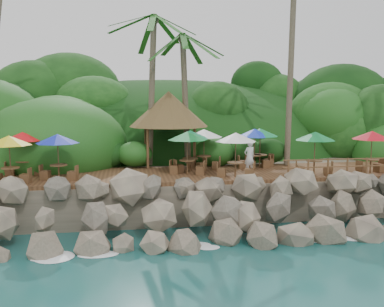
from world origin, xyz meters
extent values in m
plane|color=#19514F|center=(0.00, 0.00, 0.00)|extent=(140.00, 140.00, 0.00)
cube|color=gray|center=(0.00, 16.00, 1.05)|extent=(32.00, 25.20, 2.10)
ellipsoid|color=#143811|center=(0.00, 23.50, 0.00)|extent=(44.80, 28.00, 15.40)
cube|color=brown|center=(0.00, 6.00, 2.20)|extent=(26.00, 5.00, 0.20)
ellipsoid|color=white|center=(-6.00, 0.30, 0.03)|extent=(1.20, 0.80, 0.06)
ellipsoid|color=white|center=(-3.00, 0.30, 0.03)|extent=(1.20, 0.80, 0.06)
ellipsoid|color=white|center=(0.00, 0.30, 0.03)|extent=(1.20, 0.80, 0.06)
ellipsoid|color=white|center=(3.00, 0.30, 0.03)|extent=(1.20, 0.80, 0.06)
ellipsoid|color=white|center=(6.00, 0.30, 0.03)|extent=(1.20, 0.80, 0.06)
cylinder|color=brown|center=(-2.02, 9.07, 6.80)|extent=(0.86, 0.95, 9.01)
ellipsoid|color=#23601E|center=(-2.02, 9.07, 11.31)|extent=(6.00, 6.00, 2.40)
cylinder|color=brown|center=(0.08, 9.33, 6.30)|extent=(0.89, 1.09, 7.99)
ellipsoid|color=#23601E|center=(0.08, 9.33, 10.29)|extent=(6.00, 6.00, 2.40)
cylinder|color=brown|center=(6.54, 8.30, 8.30)|extent=(1.01, 1.44, 11.98)
cylinder|color=brown|center=(-2.36, 7.82, 3.50)|extent=(0.16, 0.16, 2.40)
cylinder|color=brown|center=(0.44, 7.82, 3.50)|extent=(0.16, 0.16, 2.40)
cylinder|color=brown|center=(-2.36, 10.62, 3.50)|extent=(0.16, 0.16, 2.40)
cylinder|color=brown|center=(0.44, 10.62, 3.50)|extent=(0.16, 0.16, 2.40)
cone|color=brown|center=(-0.96, 9.22, 5.80)|extent=(4.93, 4.93, 2.20)
cylinder|color=brown|center=(-0.05, 6.33, 2.69)|extent=(0.08, 0.08, 0.77)
cylinder|color=brown|center=(-0.05, 6.33, 3.08)|extent=(0.87, 0.87, 0.05)
cylinder|color=brown|center=(-0.05, 6.33, 3.44)|extent=(0.05, 0.05, 2.29)
cone|color=#0D7943|center=(-0.05, 6.33, 4.43)|extent=(2.19, 2.19, 0.47)
cube|color=brown|center=(-0.74, 6.09, 2.54)|extent=(0.55, 0.55, 0.48)
cube|color=brown|center=(0.64, 6.56, 2.54)|extent=(0.55, 0.55, 0.48)
cylinder|color=brown|center=(9.82, 4.40, 2.69)|extent=(0.08, 0.08, 0.77)
cylinder|color=brown|center=(9.82, 4.40, 3.08)|extent=(0.87, 0.87, 0.05)
cylinder|color=brown|center=(9.82, 4.40, 3.44)|extent=(0.05, 0.05, 2.29)
cone|color=#B90B17|center=(9.82, 4.40, 4.43)|extent=(2.19, 2.19, 0.47)
cube|color=brown|center=(9.14, 4.14, 2.54)|extent=(0.56, 0.56, 0.48)
cube|color=brown|center=(10.50, 4.66, 2.54)|extent=(0.56, 0.56, 0.48)
cylinder|color=brown|center=(-9.22, 4.40, 2.69)|extent=(0.08, 0.08, 0.77)
cylinder|color=brown|center=(-9.22, 4.40, 3.08)|extent=(0.87, 0.87, 0.05)
cylinder|color=brown|center=(-9.22, 4.40, 3.44)|extent=(0.05, 0.05, 2.29)
cone|color=yellow|center=(-9.22, 4.40, 4.43)|extent=(2.19, 2.19, 0.47)
cube|color=brown|center=(-8.51, 4.26, 2.54)|extent=(0.51, 0.51, 0.48)
cylinder|color=brown|center=(0.88, 7.15, 2.69)|extent=(0.08, 0.08, 0.77)
cylinder|color=brown|center=(0.88, 7.15, 3.08)|extent=(0.87, 0.87, 0.05)
cylinder|color=brown|center=(0.88, 7.15, 3.44)|extent=(0.05, 0.05, 2.29)
cone|color=white|center=(0.88, 7.15, 4.43)|extent=(2.19, 2.19, 0.47)
cube|color=brown|center=(0.20, 7.39, 2.54)|extent=(0.56, 0.56, 0.48)
cube|color=brown|center=(1.57, 6.91, 2.54)|extent=(0.56, 0.56, 0.48)
cylinder|color=brown|center=(-7.04, 4.95, 2.69)|extent=(0.08, 0.08, 0.77)
cylinder|color=brown|center=(-7.04, 4.95, 3.08)|extent=(0.87, 0.87, 0.05)
cylinder|color=brown|center=(-7.04, 4.95, 3.44)|extent=(0.05, 0.05, 2.29)
cone|color=#0D1DB2|center=(-7.04, 4.95, 4.43)|extent=(2.19, 2.19, 0.47)
cube|color=brown|center=(-7.74, 5.14, 2.54)|extent=(0.54, 0.54, 0.48)
cube|color=brown|center=(-6.33, 4.76, 2.54)|extent=(0.54, 0.54, 0.48)
cylinder|color=brown|center=(3.92, 7.06, 2.69)|extent=(0.08, 0.08, 0.77)
cylinder|color=brown|center=(3.92, 7.06, 3.08)|extent=(0.87, 0.87, 0.05)
cylinder|color=brown|center=(3.92, 7.06, 3.44)|extent=(0.05, 0.05, 2.29)
cone|color=#0D29B1|center=(3.92, 7.06, 4.43)|extent=(2.19, 2.19, 0.47)
cube|color=brown|center=(3.19, 7.08, 2.54)|extent=(0.44, 0.44, 0.48)
cube|color=brown|center=(4.65, 7.05, 2.54)|extent=(0.44, 0.44, 0.48)
cylinder|color=brown|center=(4.31, 7.21, 2.69)|extent=(0.08, 0.08, 0.77)
cylinder|color=brown|center=(4.31, 7.21, 3.08)|extent=(0.87, 0.87, 0.05)
cylinder|color=brown|center=(4.31, 7.21, 3.44)|extent=(0.05, 0.05, 2.29)
cone|color=#0D7A3C|center=(4.31, 7.21, 4.43)|extent=(2.19, 2.19, 0.47)
cube|color=brown|center=(3.65, 6.92, 2.54)|extent=(0.58, 0.58, 0.48)
cube|color=brown|center=(4.98, 7.51, 2.54)|extent=(0.58, 0.58, 0.48)
cylinder|color=brown|center=(-0.32, 5.61, 2.69)|extent=(0.08, 0.08, 0.77)
cylinder|color=brown|center=(-0.32, 5.61, 3.08)|extent=(0.87, 0.87, 0.05)
cylinder|color=brown|center=(-0.32, 5.61, 3.44)|extent=(0.05, 0.05, 2.29)
cone|color=#0C722A|center=(-0.32, 5.61, 4.43)|extent=(2.19, 2.19, 0.47)
cube|color=brown|center=(-1.00, 5.86, 2.54)|extent=(0.56, 0.56, 0.48)
cube|color=brown|center=(0.37, 5.36, 2.54)|extent=(0.56, 0.56, 0.48)
cylinder|color=brown|center=(-9.09, 6.58, 2.69)|extent=(0.08, 0.08, 0.77)
cylinder|color=brown|center=(-9.09, 6.58, 3.08)|extent=(0.87, 0.87, 0.05)
cylinder|color=brown|center=(-9.09, 6.58, 3.44)|extent=(0.05, 0.05, 2.29)
cone|color=red|center=(-9.09, 6.58, 4.43)|extent=(2.19, 2.19, 0.47)
cube|color=brown|center=(-9.82, 6.52, 2.54)|extent=(0.47, 0.47, 0.48)
cube|color=brown|center=(-8.36, 6.64, 2.54)|extent=(0.47, 0.47, 0.48)
cylinder|color=brown|center=(6.49, 4.40, 2.69)|extent=(0.08, 0.08, 0.77)
cylinder|color=brown|center=(6.49, 4.40, 3.08)|extent=(0.87, 0.87, 0.05)
cylinder|color=brown|center=(6.49, 4.40, 3.44)|extent=(0.05, 0.05, 2.29)
cone|color=#0C7431|center=(6.49, 4.40, 4.43)|extent=(2.19, 2.19, 0.47)
cube|color=brown|center=(5.80, 4.63, 2.54)|extent=(0.55, 0.55, 0.48)
cube|color=brown|center=(7.18, 4.17, 2.54)|extent=(0.55, 0.55, 0.48)
cylinder|color=brown|center=(2.08, 4.40, 2.69)|extent=(0.08, 0.08, 0.77)
cylinder|color=brown|center=(2.08, 4.40, 3.08)|extent=(0.87, 0.87, 0.05)
cylinder|color=brown|center=(2.08, 4.40, 3.44)|extent=(0.05, 0.05, 2.29)
cone|color=white|center=(2.08, 4.40, 4.43)|extent=(2.19, 2.19, 0.47)
cube|color=brown|center=(1.39, 4.65, 2.54)|extent=(0.56, 0.56, 0.48)
cube|color=brown|center=(2.76, 4.15, 2.54)|extent=(0.56, 0.56, 0.48)
cylinder|color=brown|center=(4.72, 3.65, 2.80)|extent=(0.10, 0.10, 1.00)
cylinder|color=brown|center=(5.82, 3.65, 2.80)|extent=(0.10, 0.10, 1.00)
cylinder|color=brown|center=(6.92, 3.65, 2.80)|extent=(0.10, 0.10, 1.00)
cylinder|color=brown|center=(8.02, 3.65, 2.80)|extent=(0.10, 0.10, 1.00)
cylinder|color=brown|center=(9.12, 3.65, 2.80)|extent=(0.10, 0.10, 1.00)
cube|color=brown|center=(8.02, 3.65, 3.25)|extent=(7.20, 0.06, 0.06)
cube|color=brown|center=(8.02, 3.65, 2.85)|extent=(7.20, 0.06, 0.06)
imported|color=white|center=(3.09, 5.26, 3.24)|extent=(0.80, 0.66, 1.87)
camera|label=1|loc=(-3.55, -17.14, 6.45)|focal=39.69mm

